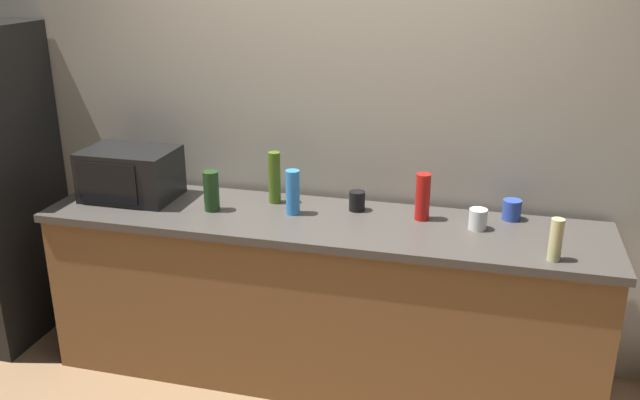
# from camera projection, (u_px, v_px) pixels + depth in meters

# --- Properties ---
(back_wall) EXTENTS (6.40, 0.10, 2.70)m
(back_wall) POSITION_uv_depth(u_px,v_px,m) (339.00, 113.00, 3.61)
(back_wall) COLOR #B2A893
(back_wall) RESTS_ON ground_plane
(counter_run) EXTENTS (2.84, 0.64, 0.90)m
(counter_run) POSITION_uv_depth(u_px,v_px,m) (320.00, 299.00, 3.54)
(counter_run) COLOR brown
(counter_run) RESTS_ON ground_plane
(microwave) EXTENTS (0.48, 0.35, 0.27)m
(microwave) POSITION_uv_depth(u_px,v_px,m) (131.00, 174.00, 3.64)
(microwave) COLOR black
(microwave) RESTS_ON counter_run
(bottle_vinegar) EXTENTS (0.06, 0.06, 0.19)m
(bottle_vinegar) POSITION_uv_depth(u_px,v_px,m) (556.00, 240.00, 2.90)
(bottle_vinegar) COLOR beige
(bottle_vinegar) RESTS_ON counter_run
(bottle_olive_oil) EXTENTS (0.06, 0.06, 0.28)m
(bottle_olive_oil) POSITION_uv_depth(u_px,v_px,m) (274.00, 178.00, 3.57)
(bottle_olive_oil) COLOR #4C6B19
(bottle_olive_oil) RESTS_ON counter_run
(bottle_hot_sauce) EXTENTS (0.07, 0.07, 0.24)m
(bottle_hot_sauce) POSITION_uv_depth(u_px,v_px,m) (423.00, 197.00, 3.34)
(bottle_hot_sauce) COLOR red
(bottle_hot_sauce) RESTS_ON counter_run
(bottle_spray_cleaner) EXTENTS (0.07, 0.07, 0.23)m
(bottle_spray_cleaner) POSITION_uv_depth(u_px,v_px,m) (293.00, 192.00, 3.42)
(bottle_spray_cleaner) COLOR #338CE5
(bottle_spray_cleaner) RESTS_ON counter_run
(bottle_wine) EXTENTS (0.08, 0.08, 0.21)m
(bottle_wine) POSITION_uv_depth(u_px,v_px,m) (211.00, 191.00, 3.47)
(bottle_wine) COLOR #1E3F19
(bottle_wine) RESTS_ON counter_run
(mug_white) EXTENTS (0.09, 0.09, 0.10)m
(mug_white) POSITION_uv_depth(u_px,v_px,m) (478.00, 219.00, 3.25)
(mug_white) COLOR white
(mug_white) RESTS_ON counter_run
(mug_blue) EXTENTS (0.09, 0.09, 0.10)m
(mug_blue) POSITION_uv_depth(u_px,v_px,m) (512.00, 210.00, 3.36)
(mug_blue) COLOR #2D4CB2
(mug_blue) RESTS_ON counter_run
(mug_black) EXTENTS (0.08, 0.08, 0.10)m
(mug_black) POSITION_uv_depth(u_px,v_px,m) (357.00, 201.00, 3.48)
(mug_black) COLOR black
(mug_black) RESTS_ON counter_run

